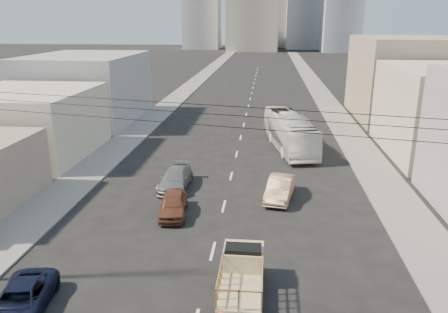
% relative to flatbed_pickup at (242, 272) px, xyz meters
% --- Properties ---
extents(sidewalk_left, '(3.50, 180.00, 0.12)m').
position_rel_flatbed_pickup_xyz_m(sidewalk_left, '(-13.55, 65.62, -1.03)').
color(sidewalk_left, gray).
rests_on(sidewalk_left, ground).
extents(sidewalk_right, '(3.50, 180.00, 0.12)m').
position_rel_flatbed_pickup_xyz_m(sidewalk_right, '(9.95, 65.62, -1.03)').
color(sidewalk_right, gray).
rests_on(sidewalk_right, ground).
extents(lane_dashes, '(0.15, 104.00, 0.01)m').
position_rel_flatbed_pickup_xyz_m(lane_dashes, '(-1.80, 48.62, -1.09)').
color(lane_dashes, silver).
rests_on(lane_dashes, ground).
extents(flatbed_pickup, '(1.95, 4.41, 1.90)m').
position_rel_flatbed_pickup_xyz_m(flatbed_pickup, '(0.00, 0.00, 0.00)').
color(flatbed_pickup, '#C9B686').
rests_on(flatbed_pickup, ground).
extents(navy_pickup, '(2.78, 4.85, 1.27)m').
position_rel_flatbed_pickup_xyz_m(navy_pickup, '(-9.25, -2.43, -0.46)').
color(navy_pickup, black).
rests_on(navy_pickup, ground).
extents(city_bus, '(5.07, 12.36, 3.35)m').
position_rel_flatbed_pickup_xyz_m(city_bus, '(3.14, 24.12, 0.58)').
color(city_bus, silver).
rests_on(city_bus, ground).
extents(sedan_brown, '(2.19, 4.35, 1.42)m').
position_rel_flatbed_pickup_xyz_m(sedan_brown, '(-4.89, 8.01, -0.38)').
color(sedan_brown, brown).
rests_on(sedan_brown, ground).
extents(sedan_tan, '(2.35, 4.81, 1.52)m').
position_rel_flatbed_pickup_xyz_m(sedan_tan, '(1.97, 11.38, -0.34)').
color(sedan_tan, tan).
rests_on(sedan_tan, ground).
extents(sedan_grey, '(2.07, 4.94, 1.43)m').
position_rel_flatbed_pickup_xyz_m(sedan_grey, '(-5.73, 12.68, -0.38)').
color(sedan_grey, slate).
rests_on(sedan_grey, ground).
extents(overhead_wires, '(23.01, 5.02, 0.72)m').
position_rel_flatbed_pickup_xyz_m(overhead_wires, '(-1.80, -2.88, 7.87)').
color(overhead_wires, black).
rests_on(overhead_wires, ground).
extents(bldg_right_far, '(12.00, 16.00, 10.00)m').
position_rel_flatbed_pickup_xyz_m(bldg_right_far, '(18.20, 39.62, 3.91)').
color(bldg_right_far, gray).
rests_on(bldg_right_far, ground).
extents(bldg_left_mid, '(11.00, 12.00, 6.00)m').
position_rel_flatbed_pickup_xyz_m(bldg_left_mid, '(-20.80, 19.62, 1.91)').
color(bldg_left_mid, beige).
rests_on(bldg_left_mid, ground).
extents(bldg_left_far, '(12.00, 16.00, 8.00)m').
position_rel_flatbed_pickup_xyz_m(bldg_left_far, '(-21.30, 34.62, 2.91)').
color(bldg_left_far, '#939396').
rests_on(bldg_left_far, ground).
extents(midrise_ne, '(16.00, 16.00, 40.00)m').
position_rel_flatbed_pickup_xyz_m(midrise_ne, '(16.20, 180.62, 18.91)').
color(midrise_ne, gray).
rests_on(midrise_ne, ground).
extents(midrise_nw, '(15.00, 15.00, 34.00)m').
position_rel_flatbed_pickup_xyz_m(midrise_nw, '(-27.80, 175.62, 15.91)').
color(midrise_nw, gray).
rests_on(midrise_nw, ground).
extents(midrise_east, '(14.00, 14.00, 28.00)m').
position_rel_flatbed_pickup_xyz_m(midrise_east, '(28.20, 160.62, 12.91)').
color(midrise_east, gray).
rests_on(midrise_east, ground).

